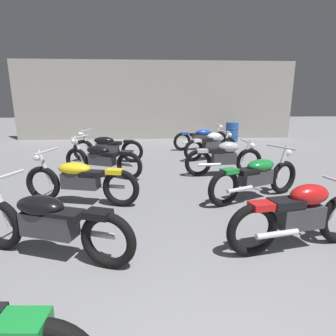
{
  "coord_description": "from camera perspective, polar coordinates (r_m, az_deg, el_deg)",
  "views": [
    {
      "loc": [
        -0.34,
        -0.37,
        1.85
      ],
      "look_at": [
        0.0,
        4.82,
        0.55
      ],
      "focal_mm": 29.43,
      "sensor_mm": 36.0,
      "label": 1
    }
  ],
  "objects": [
    {
      "name": "motorcycle_left_row_3",
      "position": [
        6.89,
        -13.61,
        1.92
      ],
      "size": [
        2.02,
        1.07,
        0.97
      ],
      "color": "black",
      "rests_on": "ground"
    },
    {
      "name": "motorcycle_right_row_2",
      "position": [
        5.41,
        17.87,
        -1.65
      ],
      "size": [
        2.03,
        1.06,
        0.97
      ],
      "color": "black",
      "rests_on": "ground"
    },
    {
      "name": "back_wall",
      "position": [
        13.41,
        -2.39,
        13.77
      ],
      "size": [
        13.09,
        0.24,
        3.6
      ],
      "primitive_type": "cube",
      "color": "#9E998E",
      "rests_on": "ground"
    },
    {
      "name": "motorcycle_left_row_2",
      "position": [
        5.18,
        -17.79,
        -2.32
      ],
      "size": [
        2.14,
        0.78,
        0.97
      ],
      "color": "black",
      "rests_on": "ground"
    },
    {
      "name": "motorcycle_right_row_4",
      "position": [
        8.8,
        9.01,
        4.74
      ],
      "size": [
        1.86,
        0.87,
        0.88
      ],
      "color": "black",
      "rests_on": "ground"
    },
    {
      "name": "motorcycle_right_row_5",
      "position": [
        10.5,
        6.91,
        6.25
      ],
      "size": [
        2.14,
        0.8,
        0.97
      ],
      "color": "black",
      "rests_on": "ground"
    },
    {
      "name": "oil_drum",
      "position": [
        12.88,
        13.09,
        7.29
      ],
      "size": [
        0.59,
        0.59,
        0.85
      ],
      "color": "#23519E",
      "rests_on": "ground"
    },
    {
      "name": "motorcycle_left_row_1",
      "position": [
        3.56,
        -23.52,
        -10.29
      ],
      "size": [
        2.08,
        0.94,
        0.97
      ],
      "color": "black",
      "rests_on": "ground"
    },
    {
      "name": "motorcycle_right_row_1",
      "position": [
        3.83,
        25.78,
        -8.72
      ],
      "size": [
        1.96,
        0.62,
        0.88
      ],
      "color": "black",
      "rests_on": "ground"
    },
    {
      "name": "motorcycle_left_row_4",
      "position": [
        8.52,
        -12.5,
        4.24
      ],
      "size": [
        2.16,
        0.68,
        0.97
      ],
      "color": "black",
      "rests_on": "ground"
    },
    {
      "name": "motorcycle_right_row_3",
      "position": [
        6.95,
        11.6,
        2.18
      ],
      "size": [
        1.97,
        0.48,
        0.88
      ],
      "color": "black",
      "rests_on": "ground"
    }
  ]
}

